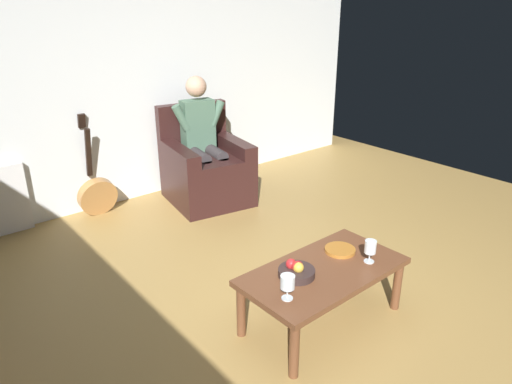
% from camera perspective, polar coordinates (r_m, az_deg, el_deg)
% --- Properties ---
extents(ground_plane, '(7.42, 7.42, 0.00)m').
position_cam_1_polar(ground_plane, '(3.33, 9.34, -16.07)').
color(ground_plane, '#A27F44').
extents(wall_back, '(6.58, 0.06, 2.57)m').
position_cam_1_polar(wall_back, '(5.12, -16.12, 12.82)').
color(wall_back, silver).
rests_on(wall_back, ground).
extents(armchair, '(0.91, 0.97, 1.02)m').
position_cam_1_polar(armchair, '(5.13, -6.16, 2.71)').
color(armchair, black).
rests_on(armchair, ground).
extents(person_seated, '(0.61, 0.60, 1.33)m').
position_cam_1_polar(person_seated, '(5.05, -6.51, 6.83)').
color(person_seated, '#4A6B55').
rests_on(person_seated, ground).
extents(coffee_table, '(1.13, 0.60, 0.41)m').
position_cam_1_polar(coffee_table, '(3.18, 8.24, -10.05)').
color(coffee_table, brown).
rests_on(coffee_table, ground).
extents(guitar, '(0.39, 0.27, 1.03)m').
position_cam_1_polar(guitar, '(5.04, -18.75, -0.14)').
color(guitar, '#B17B42').
rests_on(guitar, ground).
extents(wine_glass_near, '(0.09, 0.09, 0.16)m').
position_cam_1_polar(wine_glass_near, '(2.79, 3.85, -11.01)').
color(wine_glass_near, silver).
rests_on(wine_glass_near, coffee_table).
extents(wine_glass_far, '(0.08, 0.08, 0.16)m').
position_cam_1_polar(wine_glass_far, '(3.24, 13.71, -6.64)').
color(wine_glass_far, silver).
rests_on(wine_glass_far, coffee_table).
extents(fruit_bowl, '(0.24, 0.24, 0.11)m').
position_cam_1_polar(fruit_bowl, '(3.04, 4.92, -9.47)').
color(fruit_bowl, '#322422').
rests_on(fruit_bowl, coffee_table).
extents(decorative_dish, '(0.22, 0.22, 0.02)m').
position_cam_1_polar(decorative_dish, '(3.36, 10.17, -6.95)').
color(decorative_dish, '#AA6927').
rests_on(decorative_dish, coffee_table).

